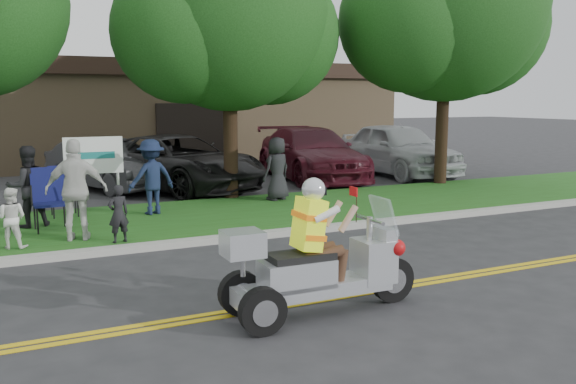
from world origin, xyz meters
name	(u,v)px	position (x,y,z in m)	size (l,w,h in m)	color
ground	(373,278)	(0.00, 0.00, 0.00)	(120.00, 120.00, 0.00)	#28282B
centerline_near	(397,289)	(0.00, -0.58, 0.01)	(60.00, 0.10, 0.01)	gold
centerline_far	(390,285)	(0.00, -0.42, 0.01)	(60.00, 0.10, 0.01)	gold
curb	(283,233)	(0.00, 3.05, 0.06)	(60.00, 0.25, 0.12)	#A8A89E
grass_verge	(242,214)	(0.00, 5.20, 0.06)	(60.00, 4.00, 0.10)	#235115
commercial_building	(168,112)	(2.00, 18.98, 2.01)	(18.00, 8.20, 4.00)	#9E7F5B
tree_mid	(230,21)	(0.55, 7.23, 4.43)	(5.88, 4.80, 7.05)	#332114
tree_right	(447,12)	(7.06, 7.03, 5.03)	(6.86, 5.60, 8.07)	#332114
business_sign	(94,160)	(-2.90, 6.60, 1.26)	(1.25, 0.06, 1.75)	silver
trike_scooter	(316,267)	(-1.47, -0.96, 0.58)	(2.54, 0.85, 1.66)	black
lawn_chair_a	(49,195)	(-3.96, 5.09, 0.77)	(0.64, 0.67, 1.17)	black
lawn_chair_b	(63,188)	(-3.57, 6.48, 0.70)	(0.56, 0.58, 1.05)	black
spectator_adult_mid	(27,187)	(-4.31, 5.48, 0.89)	(0.77, 0.60, 1.58)	black
spectator_adult_right	(76,190)	(-3.59, 3.90, 1.00)	(1.05, 0.44, 1.79)	silver
spectator_chair_a	(151,177)	(-1.84, 5.78, 0.91)	(1.04, 0.60, 1.61)	#16213F
spectator_chair_b	(277,169)	(1.36, 6.30, 0.88)	(0.75, 0.49, 1.54)	black
child_left	(118,214)	(-2.98, 3.40, 0.61)	(0.37, 0.24, 1.01)	black
child_right	(11,218)	(-4.66, 3.76, 0.61)	(0.50, 0.39, 1.02)	white
parked_car_left	(107,165)	(-2.00, 10.54, 0.71)	(1.51, 4.33, 1.43)	#272729
parked_car_mid	(177,163)	(-0.24, 9.58, 0.78)	(2.59, 5.62, 1.56)	black
parked_car_right	(311,153)	(4.33, 10.13, 0.82)	(2.31, 5.68, 1.65)	#48101C
parked_car_far_right	(397,149)	(7.41, 9.72, 0.90)	(2.11, 5.25, 1.79)	#AFB2B7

